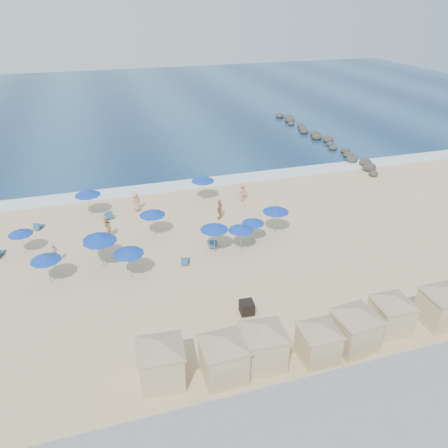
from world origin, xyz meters
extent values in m
plane|color=#DAB88A|center=(0.00, 0.00, 0.00)|extent=(160.00, 160.00, 0.00)
cube|color=navy|center=(0.00, 55.00, 0.03)|extent=(160.00, 80.00, 0.06)
cube|color=white|center=(0.00, 15.50, 0.04)|extent=(160.00, 2.50, 0.08)
cube|color=gray|center=(0.00, -13.00, 0.55)|extent=(160.00, 2.20, 1.10)
ellipsoid|color=#2E2926|center=(23.40, 12.00, 0.28)|extent=(1.00, 1.00, 0.65)
ellipsoid|color=#2E2926|center=(23.88, 13.50, 0.41)|extent=(1.48, 1.48, 0.96)
ellipsoid|color=#2E2926|center=(24.36, 15.00, 0.39)|extent=(1.40, 1.40, 0.91)
ellipsoid|color=#2E2926|center=(23.52, 16.50, 0.36)|extent=(1.32, 1.32, 0.86)
ellipsoid|color=#2E2926|center=(24.00, 18.00, 0.34)|extent=(1.24, 1.24, 0.81)
ellipsoid|color=#2E2926|center=(24.48, 19.50, 0.32)|extent=(1.16, 1.16, 0.75)
ellipsoid|color=#2E2926|center=(23.64, 21.00, 0.30)|extent=(1.08, 1.08, 0.70)
ellipsoid|color=#2E2926|center=(24.12, 22.50, 0.28)|extent=(1.00, 1.00, 0.65)
ellipsoid|color=#2E2926|center=(24.60, 24.00, 0.41)|extent=(1.48, 1.48, 0.96)
ellipsoid|color=#2E2926|center=(23.76, 25.50, 0.39)|extent=(1.40, 1.40, 0.91)
ellipsoid|color=#2E2926|center=(24.24, 27.00, 0.36)|extent=(1.32, 1.32, 0.86)
ellipsoid|color=#2E2926|center=(23.40, 28.50, 0.34)|extent=(1.24, 1.24, 0.81)
ellipsoid|color=#2E2926|center=(23.88, 30.00, 0.32)|extent=(1.16, 1.16, 0.75)
ellipsoid|color=#2E2926|center=(24.36, 31.50, 0.30)|extent=(1.08, 1.08, 0.70)
ellipsoid|color=#2E2926|center=(23.52, 33.00, 0.28)|extent=(1.00, 1.00, 0.65)
ellipsoid|color=#2E2926|center=(24.00, 34.50, 0.41)|extent=(1.48, 1.48, 0.96)
ellipsoid|color=#2E2926|center=(24.48, 36.00, 0.39)|extent=(1.40, 1.40, 0.91)
ellipsoid|color=#2E2926|center=(23.64, 37.50, 0.36)|extent=(1.32, 1.32, 0.86)
cube|color=black|center=(2.79, -5.33, 0.41)|extent=(0.88, 0.88, 0.82)
cube|color=beige|center=(-3.06, -9.04, 1.06)|extent=(2.29, 2.29, 2.13)
cube|color=#9F8867|center=(-3.06, -9.04, 2.13)|extent=(2.41, 2.41, 0.09)
pyramid|color=#9F8867|center=(-3.06, -9.04, 2.66)|extent=(4.65, 4.65, 0.53)
cube|color=beige|center=(-0.02, -9.63, 1.04)|extent=(2.10, 2.10, 2.08)
cube|color=#9F8867|center=(-0.02, -9.63, 2.08)|extent=(2.20, 2.20, 0.08)
pyramid|color=#9F8867|center=(-0.02, -9.63, 2.60)|extent=(4.56, 4.56, 0.52)
cube|color=beige|center=(2.22, -9.43, 1.04)|extent=(2.27, 2.27, 2.08)
cube|color=#9F8867|center=(2.22, -9.43, 2.08)|extent=(2.38, 2.38, 0.08)
pyramid|color=#9F8867|center=(2.22, -9.43, 2.60)|extent=(4.55, 4.55, 0.52)
cube|color=beige|center=(5.14, -9.93, 0.94)|extent=(1.90, 1.90, 1.87)
cube|color=#9F8867|center=(5.14, -9.93, 1.87)|extent=(1.99, 1.99, 0.07)
pyramid|color=#9F8867|center=(5.14, -9.93, 2.34)|extent=(4.11, 4.11, 0.47)
cube|color=beige|center=(7.45, -9.71, 1.04)|extent=(2.27, 2.27, 2.08)
cube|color=#9F8867|center=(7.45, -9.71, 2.08)|extent=(2.38, 2.38, 0.08)
pyramid|color=#9F8867|center=(7.45, -9.71, 2.61)|extent=(4.55, 4.55, 0.52)
cube|color=beige|center=(10.16, -9.15, 0.98)|extent=(2.03, 2.03, 1.95)
cube|color=#9F8867|center=(10.16, -9.15, 1.95)|extent=(2.13, 2.13, 0.08)
pyramid|color=#9F8867|center=(10.16, -9.15, 2.44)|extent=(4.28, 4.28, 0.49)
cube|color=beige|center=(13.39, -9.46, 1.03)|extent=(2.06, 2.06, 2.06)
cube|color=#9F8867|center=(13.39, -9.46, 2.06)|extent=(2.17, 2.17, 0.08)
pyramid|color=#9F8867|center=(13.39, -9.46, 2.57)|extent=(4.51, 4.51, 0.51)
cylinder|color=#A5A8AD|center=(-8.85, 1.58, 0.92)|extent=(0.05, 0.05, 1.83)
cone|color=#0F37AB|center=(-8.85, 1.58, 2.00)|extent=(2.03, 2.03, 0.43)
sphere|color=#0F37AB|center=(-8.85, 1.58, 2.27)|extent=(0.08, 0.08, 0.08)
cylinder|color=#A5A8AD|center=(-10.85, 6.21, 0.82)|extent=(0.04, 0.04, 1.65)
cone|color=#0F37AB|center=(-10.85, 6.21, 1.80)|extent=(1.82, 1.82, 0.39)
sphere|color=#0F37AB|center=(-10.85, 6.21, 2.04)|extent=(0.07, 0.07, 0.07)
cylinder|color=#A5A8AD|center=(-5.29, 2.51, 1.08)|extent=(0.06, 0.06, 2.17)
cone|color=#0F37AB|center=(-5.29, 2.51, 2.36)|extent=(2.39, 2.39, 0.51)
sphere|color=#0F37AB|center=(-5.29, 2.51, 2.68)|extent=(0.09, 0.09, 0.09)
cylinder|color=#A5A8AD|center=(-5.88, 11.24, 1.01)|extent=(0.05, 0.05, 2.01)
cone|color=#0F37AB|center=(-5.88, 11.24, 2.20)|extent=(2.23, 2.23, 0.48)
sphere|color=#0F37AB|center=(-5.88, 11.24, 2.49)|extent=(0.08, 0.08, 0.08)
cylinder|color=#A5A8AD|center=(-5.42, 3.22, 0.98)|extent=(0.05, 0.05, 1.96)
cone|color=#0F37AB|center=(-5.42, 3.22, 2.14)|extent=(2.16, 2.16, 0.46)
sphere|color=#0F37AB|center=(-5.42, 3.22, 2.42)|extent=(0.08, 0.08, 0.08)
cylinder|color=#A5A8AD|center=(-3.54, 0.66, 0.96)|extent=(0.05, 0.05, 1.92)
cone|color=#0F37AB|center=(-3.54, 0.66, 2.10)|extent=(2.13, 2.13, 0.46)
sphere|color=#0F37AB|center=(-3.54, 0.66, 2.38)|extent=(0.08, 0.08, 0.08)
cylinder|color=#A5A8AD|center=(-1.11, 6.01, 0.95)|extent=(0.05, 0.05, 1.90)
cone|color=#0F37AB|center=(-1.11, 6.01, 2.07)|extent=(2.10, 2.10, 0.45)
sphere|color=#0F37AB|center=(-1.11, 6.01, 2.35)|extent=(0.08, 0.08, 0.08)
cylinder|color=#A5A8AD|center=(2.89, 2.18, 0.97)|extent=(0.05, 0.05, 1.94)
cone|color=#0F37AB|center=(2.89, 2.18, 2.12)|extent=(2.15, 2.15, 0.46)
sphere|color=#0F37AB|center=(2.89, 2.18, 2.41)|extent=(0.08, 0.08, 0.08)
cylinder|color=#A5A8AD|center=(4.44, 11.46, 0.99)|extent=(0.05, 0.05, 1.98)
cone|color=#0F37AB|center=(4.44, 11.46, 2.16)|extent=(2.19, 2.19, 0.47)
sphere|color=#0F37AB|center=(4.44, 11.46, 2.45)|extent=(0.08, 0.08, 0.08)
cylinder|color=#A5A8AD|center=(8.41, 3.60, 0.97)|extent=(0.05, 0.05, 1.94)
cone|color=#0F37AB|center=(8.41, 3.60, 2.12)|extent=(2.14, 2.14, 0.46)
sphere|color=#0F37AB|center=(8.41, 3.60, 2.40)|extent=(0.08, 0.08, 0.08)
cylinder|color=#A5A8AD|center=(6.21, 2.82, 0.81)|extent=(0.04, 0.04, 1.62)
cone|color=#0F37AB|center=(6.21, 2.82, 1.77)|extent=(1.79, 1.79, 0.38)
sphere|color=#0F37AB|center=(6.21, 2.82, 2.00)|extent=(0.07, 0.07, 0.07)
cylinder|color=#A5A8AD|center=(4.86, 1.85, 0.88)|extent=(0.05, 0.05, 1.75)
cone|color=#0F37AB|center=(4.86, 1.85, 1.91)|extent=(1.94, 1.94, 0.41)
sphere|color=#0F37AB|center=(4.86, 1.85, 2.17)|extent=(0.07, 0.07, 0.07)
cube|color=#235283|center=(-10.08, 10.10, 0.15)|extent=(0.88, 1.21, 0.30)
cube|color=#235283|center=(-10.25, 9.67, 0.37)|extent=(0.59, 0.47, 0.53)
cube|color=#235283|center=(-4.41, 10.48, 0.17)|extent=(0.83, 1.37, 0.35)
cube|color=#235283|center=(-4.31, 9.95, 0.43)|extent=(0.66, 0.46, 0.62)
cube|color=#235283|center=(0.46, 1.34, 0.14)|extent=(0.86, 1.16, 0.29)
cube|color=#235283|center=(0.29, 0.93, 0.35)|extent=(0.57, 0.46, 0.51)
cube|color=#235283|center=(3.03, 3.06, 0.17)|extent=(0.89, 1.34, 0.34)
cube|color=#235283|center=(2.89, 2.56, 0.41)|extent=(0.65, 0.48, 0.60)
cube|color=#235283|center=(7.15, 5.51, 0.18)|extent=(1.01, 1.44, 0.36)
cube|color=#235283|center=(6.97, 4.99, 0.44)|extent=(0.70, 0.54, 0.64)
imported|color=tan|center=(-8.55, 4.05, 0.79)|extent=(0.65, 0.69, 1.58)
imported|color=tan|center=(-4.70, 6.69, 0.90)|extent=(0.70, 0.89, 1.81)
imported|color=tan|center=(4.80, 7.23, 0.91)|extent=(0.99, 1.12, 1.82)
imported|color=tan|center=(7.87, 10.14, 0.89)|extent=(1.30, 1.02, 1.77)
imported|color=tan|center=(-1.84, 10.99, 0.86)|extent=(1.00, 0.87, 1.72)
camera|label=1|loc=(-4.74, -25.09, 17.38)|focal=35.00mm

